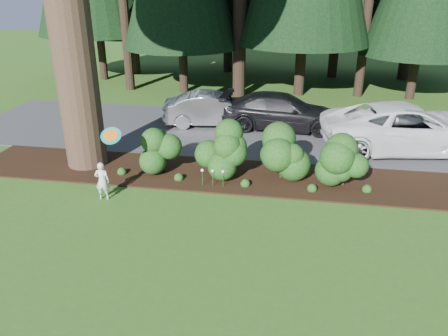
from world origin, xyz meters
name	(u,v)px	position (x,y,z in m)	size (l,w,h in m)	color
ground	(206,232)	(0.00, 0.00, 0.00)	(80.00, 80.00, 0.00)	#345618
mulch_bed	(228,175)	(0.00, 3.25, 0.03)	(16.00, 2.50, 0.05)	black
driveway	(245,132)	(0.00, 7.50, 0.01)	(22.00, 6.00, 0.03)	#38383A
shrub_row	(253,154)	(0.77, 3.14, 0.81)	(6.53, 1.60, 1.61)	#153B12
lily_cluster	(213,172)	(-0.30, 2.40, 0.50)	(0.69, 0.09, 0.57)	#153B12
car_silver_wagon	(214,109)	(-1.34, 8.08, 0.69)	(1.40, 4.03, 1.33)	#B5B5BA
car_white_suv	(408,128)	(5.76, 6.39, 0.84)	(2.68, 5.82, 1.62)	white
car_dark_suv	(282,112)	(1.38, 8.10, 0.72)	(1.94, 4.78, 1.39)	black
child	(102,181)	(-3.10, 1.22, 0.54)	(0.39, 0.26, 1.07)	silver
frisbee	(111,136)	(-2.85, 1.55, 1.73)	(0.59, 0.46, 0.41)	teal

